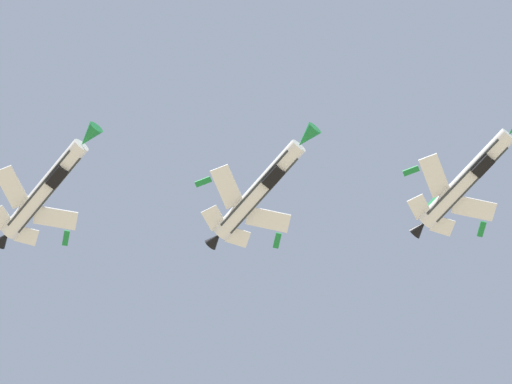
{
  "coord_description": "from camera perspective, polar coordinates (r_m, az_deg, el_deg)",
  "views": [
    {
      "loc": [
        -0.38,
        -1.48,
        1.71
      ],
      "look_at": [
        -30.14,
        30.92,
        118.27
      ],
      "focal_mm": 88.83,
      "sensor_mm": 36.0,
      "label": 1
    }
  ],
  "objects": [
    {
      "name": "fighter_jet_left_wing",
      "position": [
        125.18,
        9.54,
        0.67
      ],
      "size": [
        15.95,
        10.57,
        4.35
      ],
      "rotation": [
        0.0,
        -0.03,
        4.58
      ],
      "color": "silver"
    },
    {
      "name": "fighter_jet_right_wing",
      "position": [
        122.92,
        0.22,
        0.17
      ],
      "size": [
        15.95,
        10.57,
        4.36
      ],
      "rotation": [
        0.0,
        -0.04,
        4.58
      ],
      "color": "silver"
    },
    {
      "name": "fighter_jet_left_outer",
      "position": [
        124.79,
        -9.43,
        0.2
      ],
      "size": [
        15.95,
        10.57,
        4.37
      ],
      "rotation": [
        0.0,
        0.06,
        4.58
      ],
      "color": "silver"
    }
  ]
}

